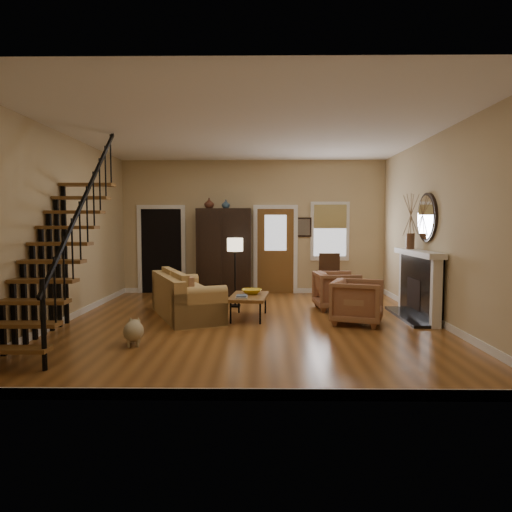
{
  "coord_description": "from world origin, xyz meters",
  "views": [
    {
      "loc": [
        0.19,
        -7.86,
        1.74
      ],
      "look_at": [
        0.1,
        0.4,
        1.15
      ],
      "focal_mm": 32.0,
      "sensor_mm": 36.0,
      "label": 1
    }
  ],
  "objects_px": {
    "armchair_right": "(337,291)",
    "coffee_table": "(249,307)",
    "sofa": "(187,296)",
    "armchair_left": "(358,302)",
    "side_chair": "(331,275)",
    "armoire": "(224,252)",
    "floor_lamp": "(235,273)"
  },
  "relations": [
    {
      "from": "armchair_right",
      "to": "coffee_table",
      "type": "bearing_deg",
      "value": 111.87
    },
    {
      "from": "coffee_table",
      "to": "sofa",
      "type": "bearing_deg",
      "value": 174.56
    },
    {
      "from": "coffee_table",
      "to": "armchair_left",
      "type": "height_order",
      "value": "armchair_left"
    },
    {
      "from": "side_chair",
      "to": "armoire",
      "type": "bearing_deg",
      "value": 175.52
    },
    {
      "from": "armoire",
      "to": "armchair_left",
      "type": "xyz_separation_m",
      "value": [
        2.57,
        -3.19,
        -0.66
      ]
    },
    {
      "from": "armchair_left",
      "to": "floor_lamp",
      "type": "height_order",
      "value": "floor_lamp"
    },
    {
      "from": "armoire",
      "to": "coffee_table",
      "type": "height_order",
      "value": "armoire"
    },
    {
      "from": "armchair_left",
      "to": "floor_lamp",
      "type": "bearing_deg",
      "value": 72.7
    },
    {
      "from": "side_chair",
      "to": "coffee_table",
      "type": "bearing_deg",
      "value": -126.66
    },
    {
      "from": "armchair_left",
      "to": "armchair_right",
      "type": "distance_m",
      "value": 1.35
    },
    {
      "from": "armoire",
      "to": "floor_lamp",
      "type": "bearing_deg",
      "value": -77.42
    },
    {
      "from": "coffee_table",
      "to": "armchair_right",
      "type": "xyz_separation_m",
      "value": [
        1.75,
        0.88,
        0.17
      ]
    },
    {
      "from": "coffee_table",
      "to": "floor_lamp",
      "type": "height_order",
      "value": "floor_lamp"
    },
    {
      "from": "side_chair",
      "to": "armchair_left",
      "type": "bearing_deg",
      "value": -89.7
    },
    {
      "from": "armchair_left",
      "to": "floor_lamp",
      "type": "relative_size",
      "value": 0.59
    },
    {
      "from": "armoire",
      "to": "side_chair",
      "type": "xyz_separation_m",
      "value": [
        2.55,
        -0.2,
        -0.54
      ]
    },
    {
      "from": "coffee_table",
      "to": "armchair_right",
      "type": "relative_size",
      "value": 1.31
    },
    {
      "from": "coffee_table",
      "to": "side_chair",
      "type": "xyz_separation_m",
      "value": [
        1.88,
        2.53,
        0.3
      ]
    },
    {
      "from": "coffee_table",
      "to": "armchair_left",
      "type": "bearing_deg",
      "value": -13.62
    },
    {
      "from": "coffee_table",
      "to": "side_chair",
      "type": "distance_m",
      "value": 3.16
    },
    {
      "from": "armoire",
      "to": "armchair_right",
      "type": "distance_m",
      "value": 3.12
    },
    {
      "from": "armoire",
      "to": "armchair_left",
      "type": "height_order",
      "value": "armoire"
    },
    {
      "from": "sofa",
      "to": "floor_lamp",
      "type": "height_order",
      "value": "floor_lamp"
    },
    {
      "from": "sofa",
      "to": "side_chair",
      "type": "xyz_separation_m",
      "value": [
        3.04,
        2.42,
        0.12
      ]
    },
    {
      "from": "coffee_table",
      "to": "armoire",
      "type": "bearing_deg",
      "value": 103.78
    },
    {
      "from": "armoire",
      "to": "floor_lamp",
      "type": "xyz_separation_m",
      "value": [
        0.35,
        -1.57,
        -0.33
      ]
    },
    {
      "from": "side_chair",
      "to": "floor_lamp",
      "type": "bearing_deg",
      "value": -148.0
    },
    {
      "from": "armoire",
      "to": "side_chair",
      "type": "bearing_deg",
      "value": -4.48
    },
    {
      "from": "sofa",
      "to": "armchair_left",
      "type": "relative_size",
      "value": 2.5
    },
    {
      "from": "armoire",
      "to": "coffee_table",
      "type": "xyz_separation_m",
      "value": [
        0.67,
        -2.73,
        -0.84
      ]
    },
    {
      "from": "armoire",
      "to": "armchair_right",
      "type": "height_order",
      "value": "armoire"
    },
    {
      "from": "sofa",
      "to": "coffee_table",
      "type": "height_order",
      "value": "sofa"
    }
  ]
}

